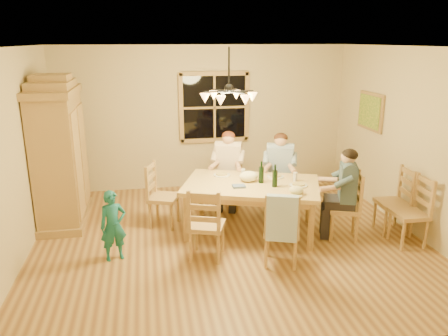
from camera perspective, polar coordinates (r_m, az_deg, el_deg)
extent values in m
plane|color=brown|center=(6.43, 0.58, -9.26)|extent=(5.50, 5.50, 0.00)
cube|color=white|center=(5.79, 0.66, 15.58)|extent=(5.50, 5.00, 0.02)
cube|color=beige|center=(8.38, -2.66, 6.56)|extent=(5.50, 0.02, 2.70)
cube|color=beige|center=(6.09, -25.71, 1.13)|extent=(0.02, 5.00, 2.70)
cube|color=beige|center=(7.02, 23.28, 3.27)|extent=(0.02, 5.00, 2.70)
cube|color=black|center=(8.36, -1.28, 7.93)|extent=(1.20, 0.03, 1.20)
cube|color=#A8854A|center=(8.34, -1.26, 7.91)|extent=(1.30, 0.06, 1.30)
cube|color=olive|center=(7.96, 18.62, 7.02)|extent=(0.04, 0.78, 0.64)
cube|color=#1E6B2D|center=(7.95, 18.43, 7.02)|extent=(0.02, 0.68, 0.54)
cylinder|color=black|center=(5.80, 0.65, 12.96)|extent=(0.02, 0.02, 0.53)
sphere|color=black|center=(5.82, 0.64, 10.35)|extent=(0.12, 0.12, 0.12)
cylinder|color=black|center=(5.86, 2.20, 9.99)|extent=(0.34, 0.02, 0.02)
cone|color=#FFB259|center=(5.91, 3.73, 9.24)|extent=(0.13, 0.13, 0.12)
cylinder|color=black|center=(5.98, 1.15, 10.13)|extent=(0.19, 0.31, 0.02)
cone|color=#FFB259|center=(6.14, 1.63, 9.54)|extent=(0.13, 0.13, 0.12)
cylinder|color=black|center=(5.95, -0.39, 10.10)|extent=(0.19, 0.31, 0.02)
cone|color=#FFB259|center=(6.08, -1.37, 9.47)|extent=(0.13, 0.13, 0.12)
cylinder|color=black|center=(5.80, -0.93, 9.93)|extent=(0.34, 0.02, 0.02)
cone|color=#FFB259|center=(5.79, -2.51, 9.10)|extent=(0.13, 0.13, 0.12)
cylinder|color=black|center=(5.68, 0.11, 9.79)|extent=(0.19, 0.31, 0.02)
cone|color=#FFB259|center=(5.54, -0.45, 8.79)|extent=(0.13, 0.13, 0.12)
cylinder|color=black|center=(5.71, 1.71, 9.82)|extent=(0.19, 0.31, 0.02)
cone|color=#FFB259|center=(5.60, 2.81, 8.86)|extent=(0.13, 0.13, 0.12)
cube|color=olive|center=(7.19, -20.64, 0.97)|extent=(0.60, 1.30, 2.00)
cube|color=olive|center=(7.00, -21.51, 9.28)|extent=(0.66, 1.40, 0.10)
cube|color=olive|center=(6.99, -21.59, 10.09)|extent=(0.58, 1.00, 0.12)
cube|color=olive|center=(6.98, -21.68, 10.90)|extent=(0.52, 0.55, 0.10)
cube|color=#A8854A|center=(6.82, -18.54, 0.39)|extent=(0.03, 0.55, 1.60)
cube|color=#A8854A|center=(7.46, -17.88, 1.77)|extent=(0.03, 0.55, 1.60)
cube|color=olive|center=(7.48, -19.91, -5.98)|extent=(0.66, 1.40, 0.12)
cube|color=tan|center=(6.43, 3.60, -2.25)|extent=(2.23, 1.77, 0.06)
cube|color=#A8854A|center=(6.46, 3.59, -2.92)|extent=(2.04, 1.58, 0.10)
cylinder|color=#A8854A|center=(6.25, -4.95, -6.57)|extent=(0.09, 0.09, 0.70)
cylinder|color=#A8854A|center=(6.09, 11.31, -7.50)|extent=(0.09, 0.09, 0.70)
cylinder|color=#A8854A|center=(7.15, -3.03, -3.52)|extent=(0.09, 0.09, 0.70)
cylinder|color=#A8854A|center=(7.00, 11.09, -4.24)|extent=(0.09, 0.09, 0.70)
cube|color=#A8854A|center=(7.44, 0.55, -1.86)|extent=(0.56, 0.54, 0.06)
cube|color=#A8854A|center=(7.36, 0.56, 0.13)|extent=(0.37, 0.17, 0.54)
cube|color=#A8854A|center=(7.37, 7.21, -2.19)|extent=(0.56, 0.54, 0.06)
cube|color=#A8854A|center=(7.29, 7.29, -0.18)|extent=(0.37, 0.17, 0.54)
cube|color=#A8854A|center=(5.75, -2.25, -7.54)|extent=(0.56, 0.54, 0.06)
cube|color=#A8854A|center=(5.65, -2.28, -5.04)|extent=(0.37, 0.17, 0.54)
cube|color=#A8854A|center=(5.66, 7.54, -8.13)|extent=(0.56, 0.54, 0.06)
cube|color=#A8854A|center=(5.55, 7.65, -5.59)|extent=(0.37, 0.17, 0.54)
cube|color=#A8854A|center=(6.78, -7.89, -3.88)|extent=(0.54, 0.56, 0.06)
cube|color=#A8854A|center=(6.69, -7.98, -1.71)|extent=(0.17, 0.37, 0.54)
cube|color=#A8854A|center=(6.55, 15.43, -5.10)|extent=(0.54, 0.56, 0.06)
cube|color=#A8854A|center=(6.45, 15.61, -2.87)|extent=(0.17, 0.37, 0.54)
cube|color=beige|center=(7.33, 0.56, 1.03)|extent=(0.45, 0.34, 0.52)
cube|color=#262328|center=(7.42, 0.55, -1.28)|extent=(0.50, 0.52, 0.14)
sphere|color=tan|center=(7.24, 0.57, 3.93)|extent=(0.21, 0.21, 0.21)
ellipsoid|color=#592614|center=(7.23, 0.57, 4.17)|extent=(0.22, 0.22, 0.17)
cube|color=#365995|center=(7.25, 7.32, 0.73)|extent=(0.45, 0.34, 0.52)
cube|color=#262328|center=(7.34, 7.23, -1.60)|extent=(0.50, 0.52, 0.14)
sphere|color=tan|center=(7.16, 7.43, 3.66)|extent=(0.21, 0.21, 0.21)
ellipsoid|color=#381E11|center=(7.15, 7.44, 3.90)|extent=(0.22, 0.22, 0.17)
cube|color=#3F5466|center=(6.42, 15.70, -1.86)|extent=(0.34, 0.45, 0.52)
cube|color=#262328|center=(6.52, 15.49, -4.45)|extent=(0.52, 0.50, 0.14)
sphere|color=tan|center=(6.31, 15.96, 1.42)|extent=(0.21, 0.21, 0.21)
ellipsoid|color=black|center=(6.30, 15.98, 1.68)|extent=(0.22, 0.22, 0.17)
cube|color=#A0B8D9|center=(5.38, 7.57, -6.54)|extent=(0.39, 0.22, 0.58)
cylinder|color=black|center=(6.40, 4.90, -0.52)|extent=(0.08, 0.08, 0.33)
cylinder|color=black|center=(6.25, 6.67, -1.01)|extent=(0.08, 0.08, 0.33)
cylinder|color=white|center=(6.76, -0.30, -0.93)|extent=(0.26, 0.26, 0.02)
cylinder|color=white|center=(6.73, 6.72, -1.13)|extent=(0.26, 0.26, 0.02)
cylinder|color=white|center=(6.38, 9.71, -2.25)|extent=(0.26, 0.26, 0.02)
cylinder|color=silver|center=(6.64, 2.51, -0.72)|extent=(0.06, 0.06, 0.14)
cylinder|color=silver|center=(6.55, 9.28, -1.16)|extent=(0.06, 0.06, 0.14)
ellipsoid|color=#CCC488|center=(6.03, 9.42, -2.87)|extent=(0.20, 0.20, 0.11)
cube|color=#4E608F|center=(6.24, 1.95, -2.39)|extent=(0.22, 0.19, 0.03)
ellipsoid|color=beige|center=(6.49, 3.23, -1.08)|extent=(0.28, 0.22, 0.15)
imported|color=#1A6B75|center=(5.88, -14.27, -7.31)|extent=(0.39, 0.31, 0.94)
cube|color=#A8854A|center=(6.63, 23.03, -5.58)|extent=(0.43, 0.45, 0.06)
cube|color=#A8854A|center=(6.54, 23.29, -3.38)|extent=(0.06, 0.38, 0.54)
cube|color=#A8854A|center=(6.97, 21.13, -4.32)|extent=(0.45, 0.47, 0.06)
cube|color=#A8854A|center=(6.88, 21.36, -2.21)|extent=(0.08, 0.38, 0.54)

